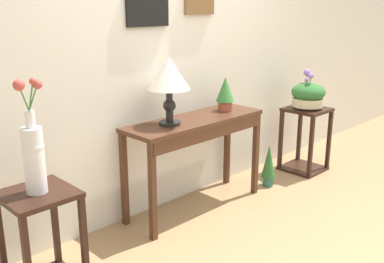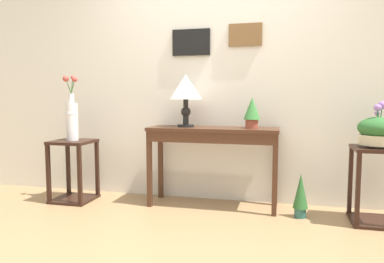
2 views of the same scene
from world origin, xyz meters
The scene contains 9 objects.
back_wall_with_art centered at (0.00, 1.50, 1.40)m, with size 9.00×0.13×2.80m.
console_table centered at (0.02, 1.19, 0.68)m, with size 1.28×0.41×0.79m.
table_lamp centered at (-0.26, 1.21, 1.17)m, with size 0.32×0.32×0.52m.
potted_plant_on_console centered at (0.40, 1.22, 0.96)m, with size 0.16×0.16×0.30m.
pedestal_stand_left centered at (-1.43, 1.05, 0.32)m, with size 0.40×0.40×0.64m.
flower_vase_tall_left centered at (-1.43, 1.05, 0.89)m, with size 0.16×0.13×0.67m.
pedestal_stand_right centered at (1.48, 1.05, 0.33)m, with size 0.40×0.40×0.67m.
planter_bowl_wide_right centered at (1.48, 1.05, 0.81)m, with size 0.34×0.34×0.39m.
potted_plant_floor centered at (0.86, 1.05, 0.22)m, with size 0.13×0.13×0.41m.
Camera 1 is at (-2.49, -1.29, 1.70)m, focal length 42.01 mm.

